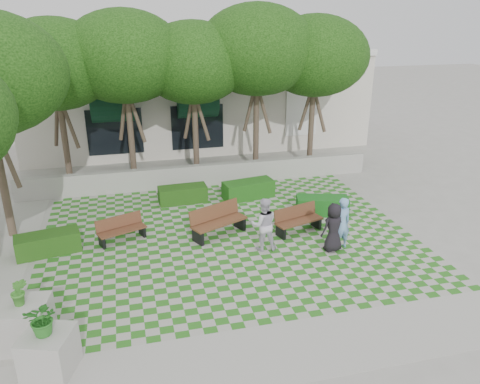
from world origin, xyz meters
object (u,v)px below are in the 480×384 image
object	(u,v)px
hedge_east	(322,206)
planter_front	(48,345)
hedge_west	(48,243)
person_white	(264,224)
bench_west	(121,230)
hedge_midleft	(183,194)
person_blue	(341,223)
bench_mid	(218,221)
person_dark	(333,228)
bench_east	(298,220)
planter_back	(25,322)
hedge_midright	(248,189)

from	to	relation	value
hedge_east	planter_front	bearing A→B (deg)	-144.83
hedge_west	person_white	distance (m)	6.69
bench_west	hedge_midleft	size ratio (longest dim) A/B	0.88
bench_west	person_blue	xyz separation A→B (m)	(6.70, -2.19, 0.46)
bench_mid	planter_front	xyz separation A→B (m)	(-4.66, -5.39, 0.19)
planter_front	bench_mid	bearing A→B (deg)	49.15
person_dark	hedge_midleft	bearing A→B (deg)	-62.68
bench_mid	person_dark	distance (m)	3.79
hedge_west	hedge_midleft	bearing A→B (deg)	34.07
hedge_east	hedge_west	xyz separation A→B (m)	(-9.43, -0.71, 0.00)
bench_mid	person_blue	bearing A→B (deg)	-52.01
person_dark	person_white	world-z (taller)	person_white
bench_east	bench_mid	bearing A→B (deg)	154.35
bench_mid	hedge_midleft	size ratio (longest dim) A/B	1.10
hedge_west	planter_front	world-z (taller)	planter_front
bench_east	bench_mid	world-z (taller)	bench_mid
person_dark	planter_back	bearing A→B (deg)	4.81
hedge_midright	bench_east	bearing A→B (deg)	-76.35
hedge_west	person_dark	bearing A→B (deg)	-13.01
hedge_west	person_white	world-z (taller)	person_white
bench_west	planter_back	bearing A→B (deg)	-135.95
bench_east	bench_mid	distance (m)	2.71
bench_mid	planter_back	xyz separation A→B (m)	(-5.28, -4.32, 0.08)
hedge_east	person_dark	bearing A→B (deg)	-107.14
hedge_east	planter_back	size ratio (longest dim) A/B	1.09
bench_east	person_blue	world-z (taller)	person_blue
hedge_midright	hedge_midleft	bearing A→B (deg)	175.77
bench_east	person_white	distance (m)	1.80
hedge_midright	person_dark	world-z (taller)	person_dark
person_blue	hedge_midright	bearing A→B (deg)	-76.07
bench_west	person_dark	world-z (taller)	person_dark
planter_front	person_blue	xyz separation A→B (m)	(8.22, 3.57, 0.17)
hedge_midright	person_white	bearing A→B (deg)	-98.91
bench_mid	planter_front	distance (m)	7.13
bench_mid	hedge_east	world-z (taller)	bench_mid
bench_east	person_white	xyz separation A→B (m)	(-1.49, -0.90, 0.43)
planter_back	bench_west	bearing A→B (deg)	65.49
hedge_east	hedge_midleft	bearing A→B (deg)	153.68
bench_mid	hedge_midleft	world-z (taller)	bench_mid
person_blue	planter_back	bearing A→B (deg)	10.05
hedge_midright	person_blue	world-z (taller)	person_blue
bench_west	planter_back	size ratio (longest dim) A/B	0.95
hedge_east	planter_back	distance (m)	10.66
bench_east	bench_west	world-z (taller)	bench_east
hedge_midleft	planter_back	xyz separation A→B (m)	(-4.52, -7.48, 0.25)
planter_front	person_white	distance (m)	7.12
person_blue	hedge_west	bearing A→B (deg)	-17.64
bench_mid	person_white	world-z (taller)	person_white
bench_mid	person_blue	distance (m)	4.02
hedge_midleft	person_blue	world-z (taller)	person_blue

